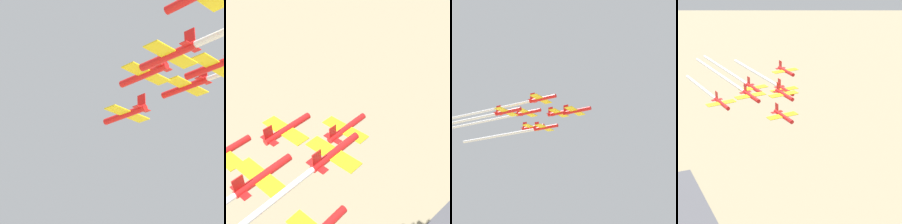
# 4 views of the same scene
# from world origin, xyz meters

# --- Properties ---
(jet_0) EXTENTS (9.54, 9.42, 3.58)m
(jet_0) POSITION_xyz_m (-47.96, -22.04, 128.14)
(jet_0) COLOR red
(jet_1) EXTENTS (9.54, 9.42, 3.58)m
(jet_1) POSITION_xyz_m (-44.03, -33.23, 131.01)
(jet_1) COLOR red
(jet_2) EXTENTS (9.54, 9.42, 3.58)m
(jet_2) POSITION_xyz_m (-36.27, -24.04, 132.64)
(jet_2) COLOR red
(jet_3) EXTENTS (9.54, 9.42, 3.58)m
(jet_3) POSITION_xyz_m (-40.11, -44.41, 128.50)
(jet_3) COLOR red
(jet_4) EXTENTS (9.54, 9.42, 3.58)m
(jet_4) POSITION_xyz_m (-32.35, -35.23, 131.13)
(jet_4) COLOR red
(jet_5) EXTENTS (9.54, 9.42, 3.58)m
(jet_5) POSITION_xyz_m (-24.59, -26.05, 127.90)
(jet_5) COLOR red
(jet_6) EXTENTS (9.54, 9.42, 3.58)m
(jet_6) POSITION_xyz_m (-36.19, -55.60, 131.76)
(jet_6) COLOR red
(smoke_trail_2) EXTENTS (33.97, 28.91, 0.89)m
(smoke_trail_2) POSITION_xyz_m (-15.84, -41.32, 132.59)
(smoke_trail_2) COLOR white
(smoke_trail_3) EXTENTS (29.30, 25.00, 1.07)m
(smoke_trail_3) POSITION_xyz_m (-22.07, -59.67, 128.45)
(smoke_trail_3) COLOR white
(smoke_trail_4) EXTENTS (32.09, 27.32, 0.91)m
(smoke_trail_4) POSITION_xyz_m (-12.86, -51.71, 131.07)
(smoke_trail_4) COLOR white
(smoke_trail_5) EXTENTS (22.52, 19.25, 0.98)m
(smoke_trail_5) POSITION_xyz_m (-9.90, -38.46, 127.85)
(smoke_trail_5) COLOR white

